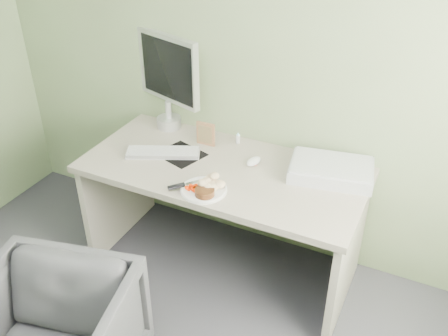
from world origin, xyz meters
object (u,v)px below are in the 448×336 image
at_px(plate, 204,190).
at_px(desk, 223,194).
at_px(scanner, 331,171).
at_px(monitor, 168,76).

bearing_deg(plate, desk, 92.35).
distance_m(desk, scanner, 0.64).
xyz_separation_m(scanner, monitor, (-1.10, 0.14, 0.30)).
height_order(desk, plate, plate).
height_order(desk, monitor, monitor).
xyz_separation_m(desk, plate, (0.01, -0.25, 0.19)).
distance_m(plate, scanner, 0.71).
relative_size(scanner, monitor, 0.74).
distance_m(scanner, monitor, 1.15).
xyz_separation_m(desk, scanner, (0.57, 0.18, 0.22)).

